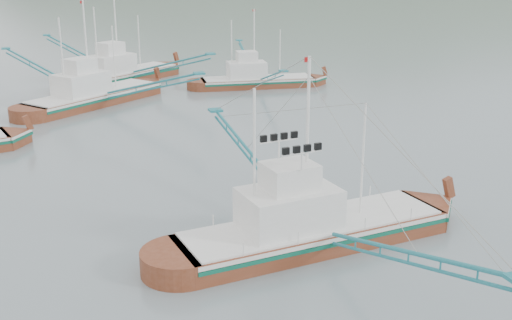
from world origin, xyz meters
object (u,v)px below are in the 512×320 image
object	(u,v)px
main_boat	(310,215)
bg_boat_far	(92,81)
bg_boat_right	(256,75)
bg_boat_extra	(121,62)

from	to	relation	value
main_boat	bg_boat_far	xyz separation A→B (m)	(-7.41, 36.86, 0.70)
bg_boat_far	bg_boat_right	xyz separation A→B (m)	(18.26, 3.09, -0.94)
bg_boat_extra	bg_boat_far	bearing A→B (deg)	-146.14
main_boat	bg_boat_right	distance (m)	41.40
main_boat	bg_boat_right	size ratio (longest dim) A/B	1.14
main_boat	bg_boat_extra	xyz separation A→B (m)	(-3.17, 47.81, 0.69)
bg_boat_far	bg_boat_right	world-z (taller)	bg_boat_far
main_boat	bg_boat_right	bearing A→B (deg)	67.96
bg_boat_right	bg_boat_extra	world-z (taller)	bg_boat_extra
main_boat	bg_boat_right	xyz separation A→B (m)	(10.85, 39.95, -0.24)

